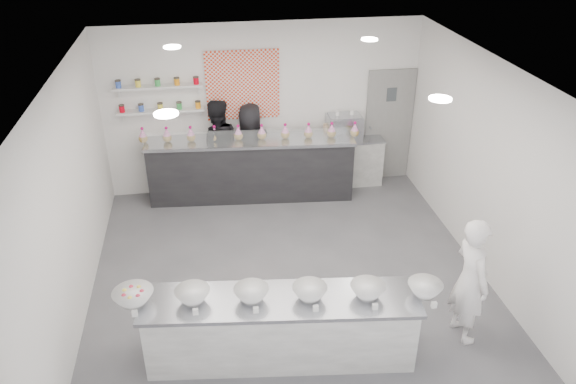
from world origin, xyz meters
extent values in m
plane|color=#515156|center=(0.00, 0.00, 0.00)|extent=(6.00, 6.00, 0.00)
plane|color=white|center=(0.00, 0.00, 3.00)|extent=(6.00, 6.00, 0.00)
plane|color=white|center=(0.00, 3.00, 1.50)|extent=(5.50, 0.00, 5.50)
plane|color=white|center=(-2.75, 0.00, 1.50)|extent=(0.00, 6.00, 6.00)
plane|color=white|center=(2.75, 0.00, 1.50)|extent=(0.00, 6.00, 6.00)
cube|color=gray|center=(2.30, 2.97, 1.05)|extent=(0.88, 0.04, 2.10)
cube|color=red|center=(-0.35, 2.98, 1.95)|extent=(1.25, 0.03, 1.20)
cube|color=silver|center=(-1.75, 2.90, 1.60)|extent=(1.45, 0.22, 0.04)
cube|color=silver|center=(-1.75, 2.90, 2.02)|extent=(1.45, 0.22, 0.04)
cylinder|color=white|center=(-1.40, -1.00, 2.98)|extent=(0.24, 0.24, 0.02)
cylinder|color=white|center=(1.40, -1.00, 2.98)|extent=(0.24, 0.24, 0.02)
cylinder|color=white|center=(-1.40, 1.60, 2.98)|extent=(0.24, 0.24, 0.02)
cylinder|color=white|center=(1.40, 1.60, 2.98)|extent=(0.24, 0.24, 0.02)
cube|color=#9D9E99|center=(-0.34, -1.37, 0.43)|extent=(3.20, 1.07, 0.86)
cube|color=black|center=(-0.29, 2.59, 0.55)|extent=(3.62, 0.95, 1.11)
cube|color=white|center=(-0.31, 2.27, 1.26)|extent=(3.51, 0.31, 0.30)
cube|color=#9D9E99|center=(1.55, 2.78, 0.45)|extent=(1.20, 0.38, 0.89)
cube|color=#93969E|center=(1.41, 2.78, 1.13)|extent=(0.61, 0.42, 0.47)
imported|color=white|center=(1.93, -1.34, 0.83)|extent=(0.46, 0.64, 1.65)
imported|color=black|center=(-0.86, 2.84, 0.88)|extent=(0.91, 0.74, 1.76)
imported|color=black|center=(-0.26, 2.84, 0.82)|extent=(0.83, 0.55, 1.65)
camera|label=1|loc=(-1.04, -6.25, 4.92)|focal=35.00mm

